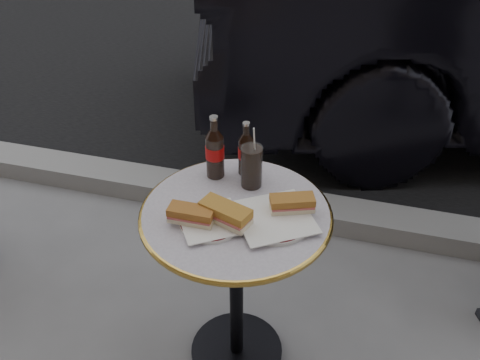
% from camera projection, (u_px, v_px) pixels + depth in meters
% --- Properties ---
extents(ground, '(80.00, 80.00, 0.00)m').
position_uv_depth(ground, '(237.00, 353.00, 2.14)').
color(ground, slate).
rests_on(ground, ground).
extents(curb, '(40.00, 0.20, 0.12)m').
position_uv_depth(curb, '(282.00, 207.00, 2.81)').
color(curb, gray).
rests_on(curb, ground).
extents(bistro_table, '(0.62, 0.62, 0.73)m').
position_uv_depth(bistro_table, '(236.00, 290.00, 1.92)').
color(bistro_table, '#BAB2C4').
rests_on(bistro_table, ground).
extents(plate_left, '(0.25, 0.25, 0.01)m').
position_uv_depth(plate_left, '(211.00, 222.00, 1.65)').
color(plate_left, white).
rests_on(plate_left, bistro_table).
extents(plate_right, '(0.31, 0.31, 0.01)m').
position_uv_depth(plate_right, '(274.00, 219.00, 1.66)').
color(plate_right, silver).
rests_on(plate_right, bistro_table).
extents(sandwich_left_a, '(0.14, 0.07, 0.05)m').
position_uv_depth(sandwich_left_a, '(191.00, 216.00, 1.63)').
color(sandwich_left_a, '#A26229').
rests_on(sandwich_left_a, plate_left).
extents(sandwich_left_b, '(0.18, 0.12, 0.06)m').
position_uv_depth(sandwich_left_b, '(225.00, 214.00, 1.63)').
color(sandwich_left_b, '#AF762C').
rests_on(sandwich_left_b, plate_left).
extents(sandwich_right, '(0.15, 0.11, 0.05)m').
position_uv_depth(sandwich_right, '(292.00, 204.00, 1.68)').
color(sandwich_right, '#A06528').
rests_on(sandwich_right, plate_right).
extents(cola_bottle_left, '(0.07, 0.07, 0.23)m').
position_uv_depth(cola_bottle_left, '(215.00, 147.00, 1.80)').
color(cola_bottle_left, black).
rests_on(cola_bottle_left, bistro_table).
extents(cola_bottle_right, '(0.06, 0.06, 0.20)m').
position_uv_depth(cola_bottle_right, '(246.00, 148.00, 1.82)').
color(cola_bottle_right, black).
rests_on(cola_bottle_right, bistro_table).
extents(cola_glass, '(0.08, 0.08, 0.15)m').
position_uv_depth(cola_glass, '(252.00, 166.00, 1.78)').
color(cola_glass, black).
rests_on(cola_glass, bistro_table).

